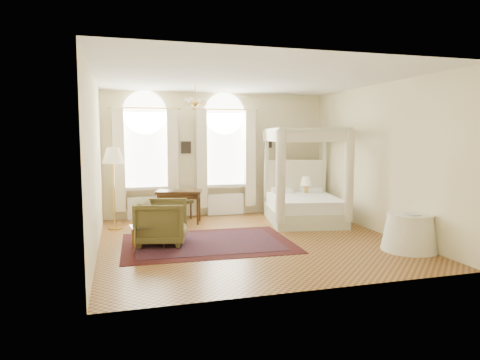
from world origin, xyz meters
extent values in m
plane|color=olive|center=(0.00, 0.00, 0.00)|extent=(6.00, 6.00, 0.00)
plane|color=#F1E9B7|center=(0.00, 3.00, 1.65)|extent=(6.00, 0.00, 6.00)
plane|color=#F1E9B7|center=(0.00, -3.00, 1.65)|extent=(6.00, 0.00, 6.00)
plane|color=#F1E9B7|center=(-3.00, 0.00, 1.65)|extent=(0.00, 6.00, 6.00)
plane|color=#F1E9B7|center=(3.00, 0.00, 1.65)|extent=(0.00, 6.00, 6.00)
plane|color=white|center=(0.00, 0.00, 3.30)|extent=(6.00, 6.00, 0.00)
cube|color=white|center=(-1.90, 2.97, 1.80)|extent=(1.10, 0.04, 1.90)
cylinder|color=white|center=(-1.90, 2.97, 2.75)|extent=(1.10, 0.04, 1.10)
cube|color=white|center=(-1.90, 2.88, 0.81)|extent=(1.32, 0.24, 0.08)
cube|color=white|center=(-2.57, 2.80, 1.55)|extent=(0.28, 0.14, 2.60)
cube|color=white|center=(-1.23, 2.80, 1.55)|extent=(0.28, 0.14, 2.60)
cube|color=white|center=(-1.90, 2.90, 0.30)|extent=(1.00, 0.12, 0.58)
cube|color=white|center=(0.20, 2.97, 1.80)|extent=(1.10, 0.04, 1.90)
cylinder|color=white|center=(0.20, 2.97, 2.75)|extent=(1.10, 0.04, 1.10)
cube|color=white|center=(0.20, 2.88, 0.81)|extent=(1.32, 0.24, 0.08)
cube|color=white|center=(-0.47, 2.80, 1.55)|extent=(0.28, 0.14, 2.60)
cube|color=white|center=(0.87, 2.80, 1.55)|extent=(0.28, 0.14, 2.60)
cube|color=white|center=(0.20, 2.90, 0.30)|extent=(1.00, 0.12, 0.58)
cylinder|color=#B78D3D|center=(-0.90, 1.20, 3.10)|extent=(0.02, 0.02, 0.40)
sphere|color=#B78D3D|center=(-0.90, 1.20, 2.88)|extent=(0.16, 0.16, 0.16)
sphere|color=#F4E8BE|center=(-0.68, 1.20, 2.95)|extent=(0.07, 0.07, 0.07)
sphere|color=#F4E8BE|center=(-0.79, 1.39, 2.95)|extent=(0.07, 0.07, 0.07)
sphere|color=#F4E8BE|center=(-1.01, 1.39, 2.95)|extent=(0.07, 0.07, 0.07)
sphere|color=#F4E8BE|center=(-1.12, 1.20, 2.95)|extent=(0.07, 0.07, 0.07)
sphere|color=#F4E8BE|center=(-1.01, 1.01, 2.95)|extent=(0.07, 0.07, 0.07)
sphere|color=#F4E8BE|center=(-0.79, 1.01, 2.95)|extent=(0.07, 0.07, 0.07)
cube|color=black|center=(-0.85, 2.97, 1.85)|extent=(0.26, 0.03, 0.32)
cube|color=black|center=(1.45, 2.97, 1.95)|extent=(0.22, 0.03, 0.26)
cube|color=beige|center=(1.86, 1.44, 0.18)|extent=(2.05, 2.37, 0.36)
cube|color=white|center=(1.86, 1.44, 0.50)|extent=(1.93, 2.25, 0.28)
cube|color=white|center=(2.04, 2.43, 0.90)|extent=(1.69, 0.38, 1.20)
cube|color=beige|center=(1.26, 2.55, 1.15)|extent=(0.10, 0.10, 2.30)
cube|color=beige|center=(2.82, 2.27, 1.15)|extent=(0.10, 0.10, 2.30)
cube|color=beige|center=(0.91, 0.60, 1.15)|extent=(0.10, 0.10, 2.30)
cube|color=beige|center=(2.46, 0.32, 1.15)|extent=(0.10, 0.10, 2.30)
cube|color=beige|center=(2.04, 2.41, 2.30)|extent=(1.69, 0.38, 0.08)
cube|color=beige|center=(1.69, 0.46, 2.30)|extent=(1.69, 0.38, 0.08)
cube|color=beige|center=(1.09, 1.58, 2.30)|extent=(0.45, 2.08, 0.08)
cube|color=beige|center=(2.64, 1.30, 2.30)|extent=(0.45, 2.08, 0.08)
cube|color=white|center=(2.04, 2.41, 2.16)|extent=(1.74, 0.35, 0.28)
cube|color=white|center=(1.69, 0.46, 2.16)|extent=(1.74, 0.35, 0.28)
cube|color=white|center=(1.09, 1.58, 2.16)|extent=(0.43, 2.13, 0.28)
cube|color=white|center=(2.64, 1.30, 2.16)|extent=(0.43, 2.13, 0.28)
cylinder|color=white|center=(0.91, 0.60, 1.25)|extent=(0.22, 0.22, 2.10)
cylinder|color=white|center=(2.46, 0.32, 1.25)|extent=(0.22, 0.22, 2.10)
cube|color=#38210F|center=(2.18, 2.15, 0.32)|extent=(0.55, 0.53, 0.64)
cylinder|color=#B78D3D|center=(2.21, 2.09, 0.74)|extent=(0.13, 0.13, 0.21)
cone|color=#F4E8BE|center=(2.21, 2.09, 0.96)|extent=(0.30, 0.30, 0.23)
cube|color=#38210F|center=(-1.16, 2.15, 0.78)|extent=(1.20, 0.84, 0.07)
cube|color=#38210F|center=(-1.16, 2.15, 0.68)|extent=(1.07, 0.71, 0.11)
cylinder|color=#38210F|center=(-1.56, 2.49, 0.38)|extent=(0.05, 0.05, 0.76)
cylinder|color=#38210F|center=(-0.65, 2.22, 0.38)|extent=(0.05, 0.05, 0.76)
cylinder|color=#38210F|center=(-1.68, 2.07, 0.38)|extent=(0.05, 0.05, 0.76)
cylinder|color=#38210F|center=(-0.77, 1.80, 0.38)|extent=(0.05, 0.05, 0.76)
imported|color=black|center=(-1.21, 2.06, 0.83)|extent=(0.37, 0.26, 0.03)
cube|color=#49421F|center=(-1.01, 2.70, 0.45)|extent=(0.56, 0.56, 0.09)
cylinder|color=#38210F|center=(-1.10, 2.49, 0.20)|extent=(0.04, 0.04, 0.41)
cylinder|color=#38210F|center=(-0.80, 2.61, 0.20)|extent=(0.04, 0.04, 0.41)
cylinder|color=#38210F|center=(-1.22, 2.79, 0.20)|extent=(0.04, 0.04, 0.41)
cylinder|color=#38210F|center=(-0.92, 2.91, 0.20)|extent=(0.04, 0.04, 0.41)
imported|color=#4D4521|center=(-1.78, 0.19, 0.45)|extent=(1.16, 1.14, 0.89)
cube|color=white|center=(-2.08, -0.02, 0.42)|extent=(0.68, 0.51, 0.02)
cylinder|color=#B78D3D|center=(-2.33, -0.23, 0.21)|extent=(0.03, 0.03, 0.42)
cylinder|color=#B78D3D|center=(-1.78, -0.17, 0.21)|extent=(0.03, 0.03, 0.42)
cylinder|color=#B78D3D|center=(-2.37, 0.12, 0.21)|extent=(0.03, 0.03, 0.42)
cylinder|color=#B78D3D|center=(-1.83, 0.18, 0.21)|extent=(0.03, 0.03, 0.42)
cylinder|color=#B78D3D|center=(-2.70, 1.89, 0.02)|extent=(0.33, 0.33, 0.03)
cylinder|color=#B78D3D|center=(-2.70, 1.89, 0.83)|extent=(0.04, 0.04, 1.65)
cone|color=#F4E8BE|center=(-2.70, 1.89, 1.71)|extent=(0.49, 0.49, 0.35)
cube|color=#3D0E0E|center=(-0.89, -0.01, 0.00)|extent=(3.47, 2.56, 0.01)
cube|color=black|center=(-0.89, -0.01, 0.01)|extent=(2.92, 2.01, 0.01)
cone|color=white|center=(2.68, -1.56, 0.33)|extent=(1.03, 1.03, 0.67)
cylinder|color=white|center=(2.68, -1.56, 0.69)|extent=(0.85, 0.85, 0.04)
imported|color=black|center=(2.52, -1.70, 0.72)|extent=(0.25, 0.31, 0.03)
camera|label=1|loc=(-2.57, -8.31, 2.17)|focal=32.00mm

